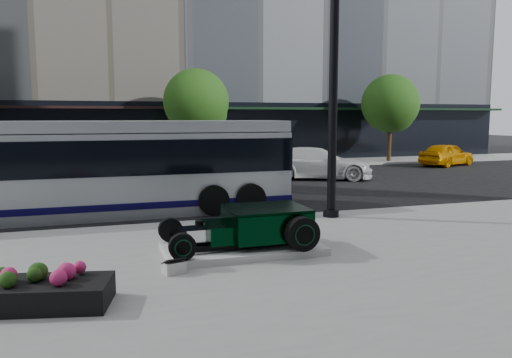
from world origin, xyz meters
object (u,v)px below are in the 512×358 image
object	(u,v)px
transit_bus	(97,167)
yellow_taxi	(447,154)
lamppost	(333,83)
white_sedan	(317,163)
flower_planter	(45,292)
hot_rod	(257,225)

from	to	relation	value
transit_bus	yellow_taxi	bearing A→B (deg)	24.78
lamppost	white_sedan	bearing A→B (deg)	67.31
white_sedan	yellow_taxi	xyz separation A→B (m)	(10.56, 3.56, -0.06)
flower_planter	yellow_taxi	size ratio (longest dim) A/B	0.51
hot_rod	yellow_taxi	bearing A→B (deg)	41.50
white_sedan	lamppost	bearing A→B (deg)	179.93
hot_rod	flower_planter	distance (m)	4.66
lamppost	flower_planter	xyz separation A→B (m)	(-7.41, -4.97, -3.65)
lamppost	flower_planter	bearing A→B (deg)	-146.17
yellow_taxi	white_sedan	bearing A→B (deg)	88.33
lamppost	yellow_taxi	xyz separation A→B (m)	(14.41, 12.75, -3.29)
lamppost	transit_bus	world-z (taller)	lamppost
hot_rod	flower_planter	xyz separation A→B (m)	(-4.16, -2.09, -0.34)
transit_bus	white_sedan	size ratio (longest dim) A/B	2.26
hot_rod	lamppost	distance (m)	5.46
hot_rod	lamppost	xyz separation A→B (m)	(3.26, 2.88, 3.31)
flower_planter	yellow_taxi	world-z (taller)	yellow_taxi
lamppost	yellow_taxi	world-z (taller)	lamppost
hot_rod	yellow_taxi	world-z (taller)	yellow_taxi
transit_bus	lamppost	bearing A→B (deg)	-25.41
lamppost	flower_planter	size ratio (longest dim) A/B	3.92
transit_bus	white_sedan	world-z (taller)	transit_bus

